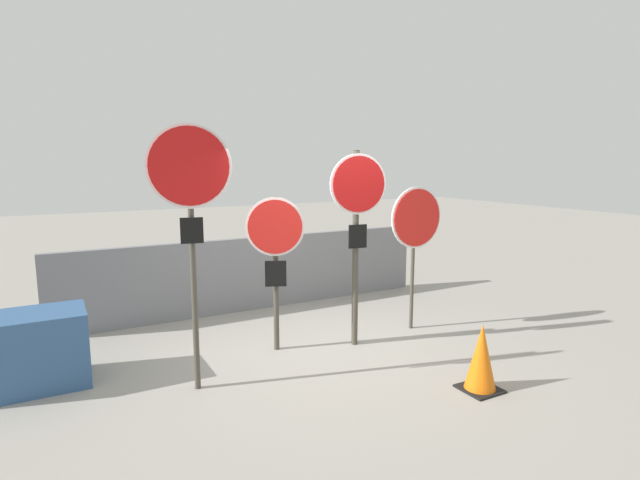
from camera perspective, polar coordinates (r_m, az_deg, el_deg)
ground_plane at (r=6.42m, az=-0.36°, el=-12.71°), size 40.00×40.00×0.00m
fence_back at (r=8.12m, az=-7.54°, el=-3.80°), size 6.07×0.12×1.17m
stop_sign_0 at (r=5.09m, az=-14.61°, el=5.31°), size 0.82×0.20×2.74m
stop_sign_1 at (r=6.13m, az=-5.13°, el=-0.28°), size 0.67×0.32×1.95m
stop_sign_2 at (r=6.26m, az=4.29°, el=3.29°), size 0.75×0.18×2.51m
stop_sign_3 at (r=7.02m, az=10.94°, el=1.82°), size 0.85×0.11×2.03m
traffic_cone_0 at (r=5.59m, az=17.95°, el=-12.67°), size 0.39×0.39×0.72m
storage_crate at (r=6.18m, az=-29.92°, el=-10.87°), size 1.05×0.70×0.81m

